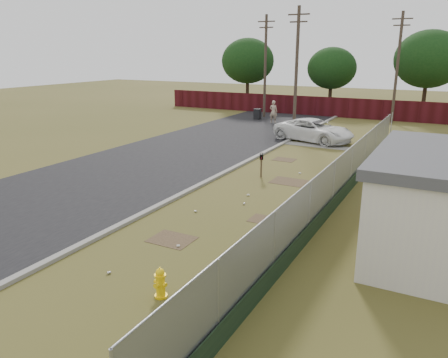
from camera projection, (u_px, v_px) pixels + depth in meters
The scene contains 12 objects.
ground at pixel (257, 199), 18.01m from camera, with size 120.00×120.00×0.00m, color brown.
street at pixel (211, 147), 27.88m from camera, with size 15.10×60.00×0.12m.
chainlink_fence at pixel (340, 185), 17.25m from camera, with size 0.10×27.06×2.02m.
privacy_fence at pixel (305, 106), 41.65m from camera, with size 30.00×0.12×1.80m, color #400D13.
utility_poles at pixel (319, 66), 35.86m from camera, with size 12.60×8.24×9.00m.
horizon_trees at pixel (382, 67), 36.30m from camera, with size 33.32×31.94×7.78m.
fire_hydrant at pixel (160, 283), 10.73m from camera, with size 0.37×0.37×0.81m.
mailbox at pixel (261, 158), 20.94m from camera, with size 0.35×0.50×1.17m.
pickup_truck at pixel (314, 130), 29.42m from camera, with size 2.50×5.42×1.51m, color white.
pedestrian at pixel (273, 112), 36.98m from camera, with size 0.69×0.45×1.90m, color tan.
trash_bin at pixel (257, 114), 39.08m from camera, with size 0.64×0.67×0.94m.
scattered_litter at pixel (233, 211), 16.54m from camera, with size 3.34×12.35×0.07m.
Camera 1 is at (6.80, -15.70, 5.86)m, focal length 35.00 mm.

